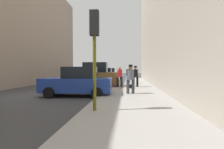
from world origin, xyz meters
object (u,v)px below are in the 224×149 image
object	(u,v)px
parked_dark_green_sedan	(107,74)
parked_bronze_suv	(94,76)
pedestrian_in_jeans	(128,74)
pedestrian_in_red_jacket	(120,76)
fire_hydrant	(110,85)
duffel_bag	(131,86)
parked_silver_sedan	(102,76)
pedestrian_with_beanie	(131,78)
pedestrian_with_fedora	(135,75)
parked_blue_sedan	(78,82)
traffic_light	(94,38)

from	to	relation	value
parked_dark_green_sedan	parked_bronze_suv	bearing A→B (deg)	-90.00
pedestrian_in_jeans	pedestrian_in_red_jacket	xyz separation A→B (m)	(-0.72, -3.88, 0.00)
parked_dark_green_sedan	pedestrian_in_jeans	size ratio (longest dim) A/B	2.46
fire_hydrant	duffel_bag	xyz separation A→B (m)	(1.51, 1.36, -0.21)
parked_dark_green_sedan	parked_silver_sedan	bearing A→B (deg)	-90.00
pedestrian_in_red_jacket	pedestrian_with_beanie	bearing A→B (deg)	-77.68
parked_silver_sedan	pedestrian_with_fedora	size ratio (longest dim) A/B	2.38
parked_bronze_suv	pedestrian_with_fedora	bearing A→B (deg)	-10.64
parked_bronze_suv	fire_hydrant	size ratio (longest dim) A/B	6.61
pedestrian_with_fedora	pedestrian_in_red_jacket	bearing A→B (deg)	-167.20
parked_bronze_suv	fire_hydrant	distance (m)	3.60
parked_blue_sedan	duffel_bag	xyz separation A→B (m)	(3.32, 3.45, -0.56)
pedestrian_with_beanie	parked_silver_sedan	bearing A→B (deg)	107.84
pedestrian_in_jeans	pedestrian_with_fedora	bearing A→B (deg)	-80.50
pedestrian_with_beanie	duffel_bag	xyz separation A→B (m)	(0.10, 3.14, -0.85)
parked_silver_sedan	pedestrian_with_beanie	xyz separation A→B (m)	(3.22, -10.01, 0.29)
traffic_light	duffel_bag	xyz separation A→B (m)	(1.46, 7.63, -2.47)
fire_hydrant	pedestrian_with_fedora	world-z (taller)	pedestrian_with_fedora
fire_hydrant	pedestrian_in_red_jacket	bearing A→B (deg)	74.50
parked_dark_green_sedan	pedestrian_in_red_jacket	bearing A→B (deg)	-78.21
fire_hydrant	parked_blue_sedan	bearing A→B (deg)	-130.84
pedestrian_in_jeans	pedestrian_in_red_jacket	world-z (taller)	same
pedestrian_in_jeans	pedestrian_with_beanie	xyz separation A→B (m)	(0.12, -7.73, 0.03)
fire_hydrant	pedestrian_with_fedora	distance (m)	3.11
parked_bronze_suv	duffel_bag	distance (m)	3.80
traffic_light	fire_hydrant	bearing A→B (deg)	90.46
pedestrian_in_jeans	parked_blue_sedan	bearing A→B (deg)	-111.10
parked_silver_sedan	pedestrian_with_beanie	distance (m)	10.52
fire_hydrant	traffic_light	xyz separation A→B (m)	(0.05, -6.27, 2.26)
fire_hydrant	duffel_bag	world-z (taller)	fire_hydrant
pedestrian_in_jeans	pedestrian_with_beanie	bearing A→B (deg)	-89.13
parked_blue_sedan	pedestrian_with_beanie	world-z (taller)	pedestrian_with_beanie
parked_silver_sedan	pedestrian_in_jeans	world-z (taller)	pedestrian_in_jeans
pedestrian_in_jeans	fire_hydrant	bearing A→B (deg)	-102.31
pedestrian_with_fedora	fire_hydrant	bearing A→B (deg)	-128.62
parked_silver_sedan	duffel_bag	bearing A→B (deg)	-64.23
parked_blue_sedan	pedestrian_in_jeans	bearing A→B (deg)	68.90
parked_bronze_suv	pedestrian_in_jeans	xyz separation A→B (m)	(3.10, 2.88, 0.07)
parked_silver_sedan	pedestrian_in_jeans	xyz separation A→B (m)	(3.10, -2.28, 0.26)
fire_hydrant	pedestrian_in_jeans	size ratio (longest dim) A/B	0.41
parked_bronze_suv	parked_dark_green_sedan	bearing A→B (deg)	90.00
pedestrian_in_jeans	duffel_bag	world-z (taller)	pedestrian_in_jeans
parked_bronze_suv	pedestrian_with_beanie	size ratio (longest dim) A/B	2.62
parked_bronze_suv	parked_silver_sedan	size ratio (longest dim) A/B	1.10
parked_blue_sedan	parked_silver_sedan	size ratio (longest dim) A/B	1.00
parked_bronze_suv	fire_hydrant	xyz separation A→B (m)	(1.80, -3.07, -0.54)
fire_hydrant	pedestrian_in_jeans	bearing A→B (deg)	77.69
fire_hydrant	pedestrian_with_beanie	size ratio (longest dim) A/B	0.40
pedestrian_with_fedora	parked_silver_sedan	bearing A→B (deg)	122.30
parked_silver_sedan	parked_bronze_suv	bearing A→B (deg)	-90.00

